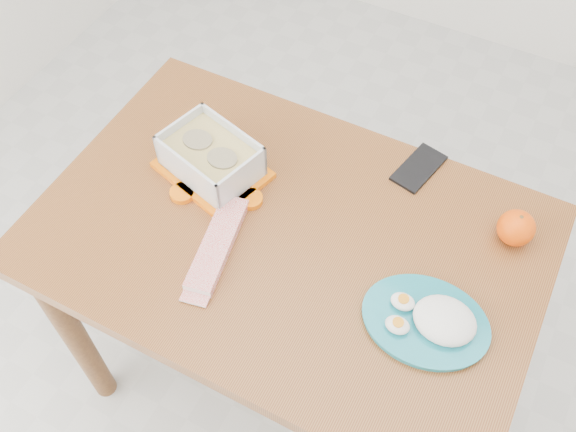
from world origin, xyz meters
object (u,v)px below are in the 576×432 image
at_px(orange_fruit, 516,228).
at_px(rice_plate, 432,320).
at_px(food_container, 211,158).
at_px(smartphone, 419,168).
at_px(dining_table, 288,263).

relative_size(orange_fruit, rice_plate, 0.29).
bearing_deg(orange_fruit, food_container, -168.43).
height_order(orange_fruit, smartphone, orange_fruit).
xyz_separation_m(rice_plate, smartphone, (-0.15, 0.35, -0.02)).
xyz_separation_m(dining_table, orange_fruit, (0.41, 0.20, 0.16)).
xyz_separation_m(food_container, rice_plate, (0.56, -0.13, -0.03)).
distance_m(dining_table, smartphone, 0.36).
bearing_deg(rice_plate, smartphone, 108.87).
distance_m(dining_table, food_container, 0.29).
bearing_deg(rice_plate, food_container, 161.74).
relative_size(food_container, smartphone, 1.95).
xyz_separation_m(dining_table, smartphone, (0.18, 0.29, 0.12)).
distance_m(orange_fruit, smartphone, 0.25).
distance_m(dining_table, orange_fruit, 0.48).
bearing_deg(smartphone, dining_table, -109.26).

